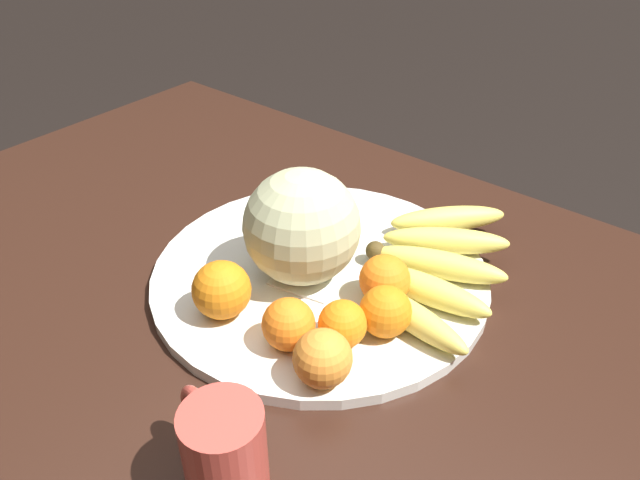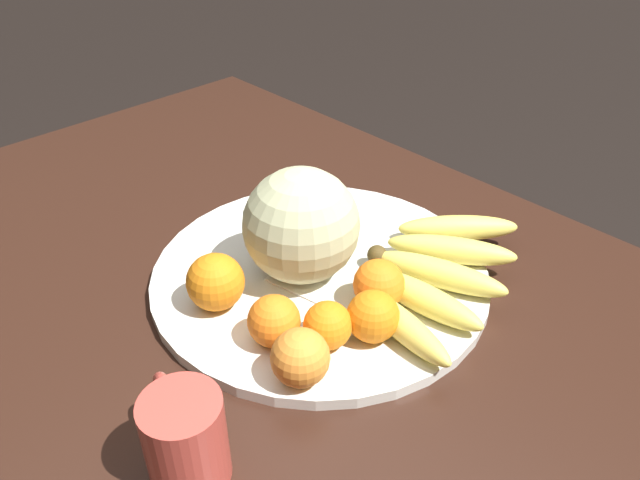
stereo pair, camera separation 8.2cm
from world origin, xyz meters
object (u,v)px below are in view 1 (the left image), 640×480
at_px(fruit_bowl, 320,274).
at_px(ceramic_mug, 223,449).
at_px(kitchen_table, 329,361).
at_px(orange_mid_center, 222,290).
at_px(orange_back_right, 385,311).
at_px(produce_tag, 302,286).
at_px(orange_front_right, 385,280).
at_px(banana_bunch, 436,262).
at_px(orange_top_small, 323,358).
at_px(melon, 302,227).
at_px(orange_back_left, 289,324).
at_px(orange_front_left, 342,324).

distance_m(fruit_bowl, ceramic_mug, 0.33).
relative_size(kitchen_table, orange_mid_center, 20.84).
xyz_separation_m(orange_back_right, produce_tag, (0.13, -0.00, -0.03)).
bearing_deg(produce_tag, orange_front_right, -165.82).
relative_size(banana_bunch, orange_front_right, 4.98).
distance_m(fruit_bowl, orange_mid_center, 0.15).
bearing_deg(orange_top_small, melon, -42.99).
xyz_separation_m(melon, orange_front_right, (-0.11, -0.02, -0.04)).
bearing_deg(ceramic_mug, produce_tag, -63.97).
bearing_deg(melon, orange_front_right, -168.05).
relative_size(kitchen_table, ceramic_mug, 13.11).
distance_m(fruit_bowl, orange_back_left, 0.15).
xyz_separation_m(kitchen_table, orange_front_left, (-0.06, 0.05, 0.14)).
bearing_deg(orange_back_right, banana_bunch, -85.43).
height_order(banana_bunch, ceramic_mug, ceramic_mug).
bearing_deg(fruit_bowl, melon, 57.87).
bearing_deg(fruit_bowl, orange_back_right, 161.74).
xyz_separation_m(orange_front_right, orange_back_right, (-0.03, 0.05, -0.00)).
xyz_separation_m(orange_front_right, ceramic_mug, (-0.03, 0.30, 0.00)).
relative_size(kitchen_table, orange_back_right, 24.18).
height_order(melon, ceramic_mug, melon).
xyz_separation_m(orange_back_right, orange_top_small, (0.01, 0.11, 0.00)).
bearing_deg(orange_front_left, orange_top_small, 107.41).
distance_m(melon, orange_back_right, 0.16).
bearing_deg(orange_front_right, banana_bunch, -104.47).
bearing_deg(kitchen_table, orange_front_right, -142.77).
distance_m(orange_back_right, produce_tag, 0.13).
distance_m(melon, banana_bunch, 0.19).
bearing_deg(orange_front_right, kitchen_table, 37.23).
xyz_separation_m(orange_top_small, ceramic_mug, (-0.00, 0.15, 0.00)).
bearing_deg(orange_top_small, produce_tag, -41.37).
bearing_deg(orange_top_small, orange_front_right, -80.85).
bearing_deg(kitchen_table, orange_front_left, 138.39).
height_order(melon, orange_back_left, melon).
distance_m(kitchen_table, orange_front_left, 0.16).
relative_size(melon, orange_top_small, 2.33).
relative_size(orange_front_left, orange_back_left, 0.92).
height_order(orange_top_small, produce_tag, orange_top_small).
bearing_deg(produce_tag, ceramic_mug, 104.68).
bearing_deg(fruit_bowl, banana_bunch, -143.48).
distance_m(orange_back_left, ceramic_mug, 0.18).
relative_size(orange_mid_center, orange_top_small, 1.11).
relative_size(fruit_bowl, orange_back_left, 7.30).
distance_m(orange_front_left, orange_back_left, 0.06).
xyz_separation_m(fruit_bowl, orange_mid_center, (0.04, 0.14, 0.04)).
distance_m(orange_mid_center, orange_back_left, 0.10).
height_order(melon, banana_bunch, melon).
bearing_deg(melon, kitchen_table, 164.43).
distance_m(orange_back_right, orange_top_small, 0.11).
relative_size(orange_front_left, orange_mid_center, 0.79).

